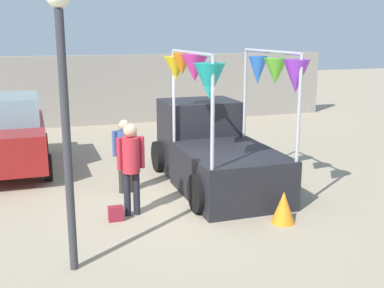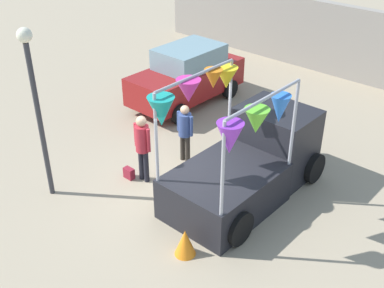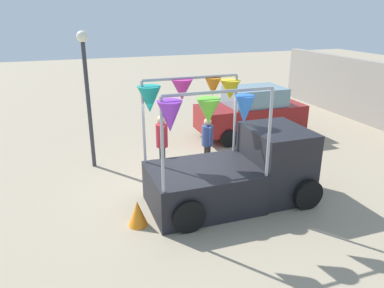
{
  "view_description": "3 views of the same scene",
  "coord_description": "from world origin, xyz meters",
  "px_view_note": "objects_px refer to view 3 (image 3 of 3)",
  "views": [
    {
      "loc": [
        -2.73,
        -9.0,
        3.43
      ],
      "look_at": [
        0.41,
        0.43,
        1.12
      ],
      "focal_mm": 45.0,
      "sensor_mm": 36.0,
      "label": 1
    },
    {
      "loc": [
        6.5,
        -7.0,
        6.87
      ],
      "look_at": [
        0.3,
        -0.11,
        1.46
      ],
      "focal_mm": 45.0,
      "sensor_mm": 36.0,
      "label": 2
    },
    {
      "loc": [
        8.82,
        -2.93,
        4.6
      ],
      "look_at": [
        0.88,
        -0.13,
        1.56
      ],
      "focal_mm": 35.0,
      "sensor_mm": 36.0,
      "label": 3
    }
  ],
  "objects_px": {
    "vendor_truck": "(240,166)",
    "parked_car": "(251,112)",
    "handbag": "(153,166)",
    "person_customer": "(162,139)",
    "street_lamp": "(87,82)",
    "folded_kite_bundle_tangerine": "(138,213)",
    "person_vendor": "(207,139)"
  },
  "relations": [
    {
      "from": "parked_car",
      "to": "folded_kite_bundle_tangerine",
      "type": "xyz_separation_m",
      "value": [
        4.85,
        -5.37,
        -0.64
      ]
    },
    {
      "from": "person_customer",
      "to": "street_lamp",
      "type": "height_order",
      "value": "street_lamp"
    },
    {
      "from": "parked_car",
      "to": "person_vendor",
      "type": "distance_m",
      "value": 3.66
    },
    {
      "from": "person_customer",
      "to": "person_vendor",
      "type": "distance_m",
      "value": 1.37
    },
    {
      "from": "person_vendor",
      "to": "street_lamp",
      "type": "height_order",
      "value": "street_lamp"
    },
    {
      "from": "parked_car",
      "to": "street_lamp",
      "type": "xyz_separation_m",
      "value": [
        1.03,
        -5.96,
        1.69
      ]
    },
    {
      "from": "parked_car",
      "to": "street_lamp",
      "type": "height_order",
      "value": "street_lamp"
    },
    {
      "from": "handbag",
      "to": "folded_kite_bundle_tangerine",
      "type": "bearing_deg",
      "value": -20.21
    },
    {
      "from": "person_vendor",
      "to": "handbag",
      "type": "bearing_deg",
      "value": -107.37
    },
    {
      "from": "parked_car",
      "to": "person_customer",
      "type": "distance_m",
      "value": 4.7
    },
    {
      "from": "person_customer",
      "to": "folded_kite_bundle_tangerine",
      "type": "height_order",
      "value": "person_customer"
    },
    {
      "from": "folded_kite_bundle_tangerine",
      "to": "person_customer",
      "type": "bearing_deg",
      "value": 153.59
    },
    {
      "from": "handbag",
      "to": "folded_kite_bundle_tangerine",
      "type": "xyz_separation_m",
      "value": [
        2.91,
        -1.07,
        0.16
      ]
    },
    {
      "from": "vendor_truck",
      "to": "street_lamp",
      "type": "relative_size",
      "value": 1.01
    },
    {
      "from": "person_vendor",
      "to": "handbag",
      "type": "relative_size",
      "value": 5.78
    },
    {
      "from": "person_customer",
      "to": "parked_car",
      "type": "bearing_deg",
      "value": 119.21
    },
    {
      "from": "vendor_truck",
      "to": "parked_car",
      "type": "bearing_deg",
      "value": 149.02
    },
    {
      "from": "vendor_truck",
      "to": "handbag",
      "type": "xyz_separation_m",
      "value": [
        -2.54,
        -1.61,
        -0.78
      ]
    },
    {
      "from": "person_vendor",
      "to": "handbag",
      "type": "height_order",
      "value": "person_vendor"
    },
    {
      "from": "vendor_truck",
      "to": "parked_car",
      "type": "xyz_separation_m",
      "value": [
        -4.48,
        2.69,
        0.03
      ]
    },
    {
      "from": "folded_kite_bundle_tangerine",
      "to": "street_lamp",
      "type": "bearing_deg",
      "value": -171.15
    },
    {
      "from": "street_lamp",
      "to": "folded_kite_bundle_tangerine",
      "type": "relative_size",
      "value": 6.76
    },
    {
      "from": "person_vendor",
      "to": "folded_kite_bundle_tangerine",
      "type": "distance_m",
      "value": 3.64
    },
    {
      "from": "person_customer",
      "to": "street_lamp",
      "type": "bearing_deg",
      "value": -124.01
    },
    {
      "from": "parked_car",
      "to": "street_lamp",
      "type": "relative_size",
      "value": 0.99
    },
    {
      "from": "person_customer",
      "to": "handbag",
      "type": "xyz_separation_m",
      "value": [
        -0.35,
        -0.2,
        -0.95
      ]
    },
    {
      "from": "vendor_truck",
      "to": "handbag",
      "type": "height_order",
      "value": "vendor_truck"
    },
    {
      "from": "street_lamp",
      "to": "parked_car",
      "type": "bearing_deg",
      "value": 99.84
    },
    {
      "from": "parked_car",
      "to": "person_customer",
      "type": "relative_size",
      "value": 2.24
    },
    {
      "from": "person_vendor",
      "to": "folded_kite_bundle_tangerine",
      "type": "bearing_deg",
      "value": -47.38
    },
    {
      "from": "vendor_truck",
      "to": "handbag",
      "type": "bearing_deg",
      "value": -147.64
    },
    {
      "from": "vendor_truck",
      "to": "street_lamp",
      "type": "height_order",
      "value": "street_lamp"
    }
  ]
}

